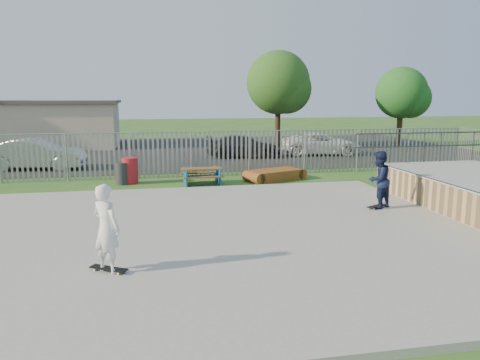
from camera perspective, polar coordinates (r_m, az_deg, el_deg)
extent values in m
plane|color=#24571E|center=(11.93, -6.77, -7.21)|extent=(120.00, 120.00, 0.00)
cube|color=gray|center=(11.91, -6.77, -6.87)|extent=(15.00, 12.00, 0.15)
cylinder|color=#383A3F|center=(15.10, 22.56, 0.00)|extent=(0.06, 7.00, 0.06)
cube|color=brown|center=(18.90, -4.70, 1.38)|extent=(1.61, 0.66, 0.05)
cube|color=brown|center=(18.42, -4.46, 0.34)|extent=(1.60, 0.29, 0.04)
cube|color=brown|center=(19.46, -4.90, 0.87)|extent=(1.60, 0.29, 0.04)
cube|color=navy|center=(18.95, -4.68, 0.43)|extent=(1.45, 1.28, 0.66)
cube|color=brown|center=(19.96, 4.27, 0.62)|extent=(2.45, 1.84, 0.44)
cylinder|color=maroon|center=(19.60, -13.26, 1.12)|extent=(0.64, 0.64, 1.07)
cylinder|color=#28282B|center=(19.51, -14.15, 0.79)|extent=(0.54, 0.54, 0.90)
cube|color=black|center=(30.57, -9.50, 3.50)|extent=(40.00, 18.00, 0.02)
imported|color=#B3B2B7|center=(24.62, -23.48, 2.91)|extent=(4.67, 2.16, 1.48)
imported|color=black|center=(27.02, 0.51, 4.12)|extent=(4.52, 2.31, 1.26)
imported|color=white|center=(28.63, 9.85, 4.39)|extent=(5.03, 2.87, 1.32)
cube|color=beige|center=(35.16, -22.99, 6.14)|extent=(10.00, 6.00, 3.00)
cube|color=#4C4742|center=(35.10, -23.18, 8.75)|extent=(10.40, 6.40, 0.20)
cylinder|color=#3A2517|center=(31.79, 4.62, 7.24)|extent=(0.36, 0.36, 3.75)
sphere|color=#29501B|center=(31.76, 4.69, 11.76)|extent=(4.20, 4.20, 4.20)
cylinder|color=#3D2B18|center=(34.97, 18.88, 6.54)|extent=(0.38, 0.38, 3.18)
sphere|color=#1F541D|center=(34.91, 19.09, 10.02)|extent=(3.56, 3.56, 3.56)
cube|color=black|center=(15.02, 16.37, -3.04)|extent=(0.80, 0.55, 0.02)
cube|color=black|center=(9.73, -15.73, -10.32)|extent=(0.78, 0.60, 0.02)
imported|color=#131B3D|center=(14.86, 16.53, 0.03)|extent=(1.07, 0.99, 1.76)
imported|color=white|center=(9.48, -15.97, -5.69)|extent=(0.76, 0.75, 1.76)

